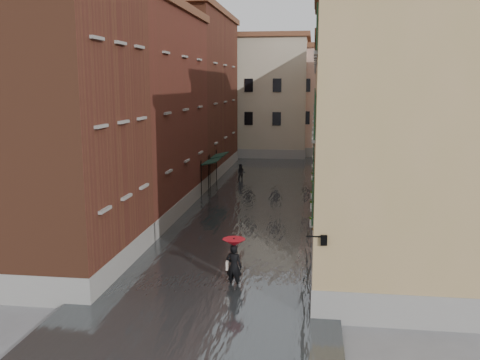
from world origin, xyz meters
The scene contains 16 objects.
ground centered at (0.00, 0.00, 0.00)m, with size 120.00×120.00×0.00m, color slate.
floodwater centered at (0.00, 13.00, 0.10)m, with size 10.00×60.00×0.20m, color #43484A.
building_left_near centered at (-7.00, -2.00, 6.50)m, with size 6.00×8.00×13.00m, color brown.
building_left_mid centered at (-7.00, 9.00, 6.25)m, with size 6.00×14.00×12.50m, color #59241C.
building_left_far centered at (-7.00, 24.00, 7.00)m, with size 6.00×16.00×14.00m, color brown.
building_right_near centered at (7.00, -2.00, 5.75)m, with size 6.00×8.00×11.50m, color #A28A54.
building_right_mid centered at (7.00, 9.00, 6.50)m, with size 6.00×14.00×13.00m, color tan.
building_right_far centered at (7.00, 24.00, 5.75)m, with size 6.00×16.00×11.50m, color #A28A54.
building_end_cream centered at (-3.00, 38.00, 6.50)m, with size 12.00×9.00×13.00m, color #BFB298.
building_end_pink centered at (6.00, 40.00, 6.00)m, with size 10.00×9.00×12.00m, color #CEA790.
awning_near centered at (-3.49, 14.66, 2.46)m, with size 1.09×2.71×2.80m.
awning_far centered at (-3.49, 17.98, 2.46)m, with size 1.09×2.87×2.80m.
wall_lantern centered at (4.33, -6.00, 3.01)m, with size 0.71×0.22×0.35m.
window_planters centered at (4.12, 0.55, 3.51)m, with size 0.59×10.90×0.84m.
pedestrian_main centered at (0.88, -3.18, 1.23)m, with size 0.94×0.94×2.06m.
pedestrian_far centered at (-2.06, 20.50, 0.75)m, with size 0.73×0.57×1.50m, color black.
Camera 1 is at (3.92, -23.44, 8.13)m, focal length 40.00 mm.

